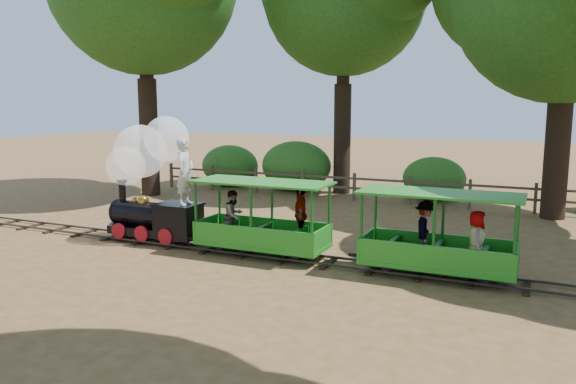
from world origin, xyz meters
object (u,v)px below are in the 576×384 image
at_px(carriage_front, 264,223).
at_px(carriage_rear, 440,241).
at_px(locomotive, 148,171).
at_px(fence, 381,186).

xyz_separation_m(carriage_front, carriage_rear, (3.95, -0.02, -0.01)).
distance_m(carriage_front, carriage_rear, 3.95).
xyz_separation_m(locomotive, carriage_rear, (7.22, -0.05, -1.06)).
bearing_deg(fence, carriage_front, -94.33).
distance_m(locomotive, carriage_rear, 7.30).
bearing_deg(locomotive, fence, 63.98).
distance_m(locomotive, fence, 8.91).
bearing_deg(carriage_rear, fence, 112.74).
distance_m(carriage_front, fence, 7.99).
distance_m(locomotive, carriage_front, 3.43).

